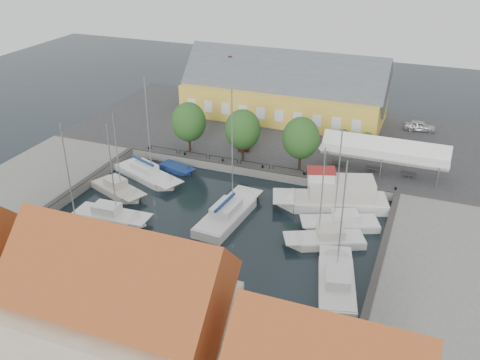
# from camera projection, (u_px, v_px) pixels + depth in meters

# --- Properties ---
(ground) EXTENTS (140.00, 140.00, 0.00)m
(ground) POSITION_uv_depth(u_px,v_px,m) (218.00, 218.00, 53.75)
(ground) COLOR black
(ground) RESTS_ON ground
(north_quay) EXTENTS (56.00, 26.00, 1.00)m
(north_quay) POSITION_uv_depth(u_px,v_px,m) (285.00, 134.00, 72.65)
(north_quay) COLOR #2D2D30
(north_quay) RESTS_ON ground
(west_quay) EXTENTS (12.00, 24.00, 1.00)m
(west_quay) POSITION_uv_depth(u_px,v_px,m) (28.00, 186.00, 59.00)
(west_quay) COLOR slate
(west_quay) RESTS_ON ground
(east_quay) EXTENTS (12.00, 24.00, 1.00)m
(east_quay) POSITION_uv_depth(u_px,v_px,m) (450.00, 274.00, 44.73)
(east_quay) COLOR slate
(east_quay) RESTS_ON ground
(quay_edge_fittings) EXTENTS (56.00, 24.72, 0.40)m
(quay_edge_fittings) POSITION_uv_depth(u_px,v_px,m) (236.00, 189.00, 57.22)
(quay_edge_fittings) COLOR #383533
(quay_edge_fittings) RESTS_ON north_quay
(warehouse) EXTENTS (28.56, 14.00, 9.55)m
(warehouse) POSITION_uv_depth(u_px,v_px,m) (280.00, 93.00, 76.17)
(warehouse) COLOR gold
(warehouse) RESTS_ON north_quay
(tent_canopy) EXTENTS (14.00, 4.00, 2.83)m
(tent_canopy) POSITION_uv_depth(u_px,v_px,m) (384.00, 151.00, 59.61)
(tent_canopy) COLOR silver
(tent_canopy) RESTS_ON north_quay
(quay_trees) EXTENTS (18.20, 4.20, 6.30)m
(quay_trees) POSITION_uv_depth(u_px,v_px,m) (243.00, 130.00, 62.18)
(quay_trees) COLOR black
(quay_trees) RESTS_ON north_quay
(car_silver) EXTENTS (4.15, 1.84, 1.39)m
(car_silver) POSITION_uv_depth(u_px,v_px,m) (420.00, 126.00, 72.06)
(car_silver) COLOR #B4B8BC
(car_silver) RESTS_ON north_quay
(car_red) EXTENTS (3.00, 4.15, 1.30)m
(car_red) POSITION_uv_depth(u_px,v_px,m) (242.00, 142.00, 67.32)
(car_red) COLOR maroon
(car_red) RESTS_ON north_quay
(center_sailboat) EXTENTS (3.85, 10.47, 13.88)m
(center_sailboat) POSITION_uv_depth(u_px,v_px,m) (228.00, 215.00, 53.58)
(center_sailboat) COLOR white
(center_sailboat) RESTS_ON ground
(trawler) EXTENTS (12.30, 6.98, 5.00)m
(trawler) POSITION_uv_depth(u_px,v_px,m) (335.00, 198.00, 55.46)
(trawler) COLOR white
(trawler) RESTS_ON ground
(east_boat_a) EXTENTS (7.91, 5.25, 10.88)m
(east_boat_a) POSITION_uv_depth(u_px,v_px,m) (342.00, 225.00, 52.15)
(east_boat_a) COLOR white
(east_boat_a) RESTS_ON ground
(east_boat_b) EXTENTS (7.76, 5.38, 10.37)m
(east_boat_b) POSITION_uv_depth(u_px,v_px,m) (326.00, 241.00, 49.53)
(east_boat_b) COLOR white
(east_boat_b) RESTS_ON ground
(east_boat_c) EXTENTS (4.90, 9.40, 11.52)m
(east_boat_c) POSITION_uv_depth(u_px,v_px,m) (336.00, 283.00, 44.00)
(east_boat_c) COLOR white
(east_boat_c) RESTS_ON ground
(west_boat_a) EXTENTS (9.84, 6.13, 12.61)m
(west_boat_a) POSITION_uv_depth(u_px,v_px,m) (147.00, 175.00, 61.83)
(west_boat_a) COLOR white
(west_boat_a) RESTS_ON ground
(west_boat_b) EXTENTS (7.51, 4.95, 10.00)m
(west_boat_b) POSITION_uv_depth(u_px,v_px,m) (118.00, 191.00, 58.49)
(west_boat_b) COLOR beige
(west_boat_b) RESTS_ON ground
(west_boat_c) EXTENTS (8.13, 2.90, 10.87)m
(west_boat_c) POSITION_uv_depth(u_px,v_px,m) (110.00, 217.00, 53.44)
(west_boat_c) COLOR white
(west_boat_c) RESTS_ON ground
(west_boat_d) EXTENTS (9.38, 3.15, 12.24)m
(west_boat_d) POSITION_uv_depth(u_px,v_px,m) (70.00, 235.00, 50.52)
(west_boat_d) COLOR white
(west_boat_d) RESTS_ON ground
(launch_sw) EXTENTS (5.85, 4.30, 0.98)m
(launch_sw) POSITION_uv_depth(u_px,v_px,m) (33.00, 252.00, 48.24)
(launch_sw) COLOR white
(launch_sw) RESTS_ON ground
(launch_nw) EXTENTS (4.90, 3.02, 0.88)m
(launch_nw) POSITION_uv_depth(u_px,v_px,m) (176.00, 169.00, 63.75)
(launch_nw) COLOR navy
(launch_nw) RESTS_ON ground
(townhouses) EXTENTS (36.30, 8.50, 12.00)m
(townhouses) POSITION_uv_depth(u_px,v_px,m) (89.00, 330.00, 31.18)
(townhouses) COLOR beige
(townhouses) RESTS_ON south_bank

